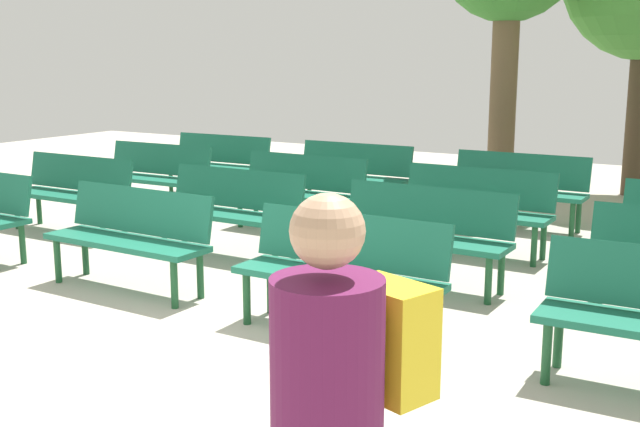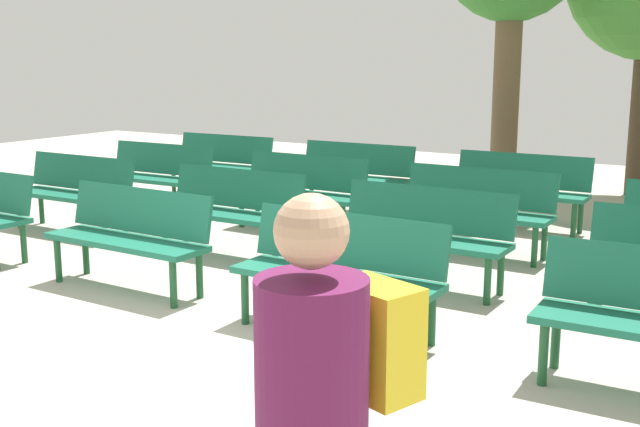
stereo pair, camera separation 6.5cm
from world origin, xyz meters
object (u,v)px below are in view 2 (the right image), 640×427
(bench_r1_c0, at_px, (75,188))
(bench_r3_c1, at_px, (354,172))
(bench_r1_c1, at_px, (231,206))
(bench_r2_c2, at_px, (476,205))
(bench_r2_c0, at_px, (157,173))
(bench_r2_c1, at_px, (301,188))
(visitor_with_backpack, at_px, (321,424))
(bench_r3_c0, at_px, (221,161))
(bench_r0_c2, at_px, (340,266))
(bench_r1_c2, at_px, (423,230))
(bench_r0_c1, at_px, (131,232))
(bench_r3_c2, at_px, (520,186))

(bench_r1_c0, distance_m, bench_r3_c1, 3.53)
(bench_r1_c1, height_order, bench_r3_c1, same)
(bench_r1_c1, xyz_separation_m, bench_r2_c2, (2.10, 1.37, 0.00))
(bench_r2_c2, bearing_deg, bench_r2_c0, -179.61)
(bench_r2_c1, bearing_deg, visitor_with_backpack, -56.17)
(bench_r3_c0, bearing_deg, bench_r2_c1, -32.13)
(bench_r0_c2, height_order, bench_r3_c1, same)
(bench_r2_c2, xyz_separation_m, bench_r3_c0, (-4.38, 1.31, 0.00))
(bench_r0_c2, distance_m, bench_r2_c0, 5.17)
(bench_r1_c0, distance_m, bench_r2_c0, 1.42)
(bench_r1_c2, height_order, bench_r3_c0, same)
(visitor_with_backpack, bearing_deg, bench_r1_c1, -31.29)
(bench_r0_c1, relative_size, bench_r2_c1, 1.00)
(bench_r3_c2, bearing_deg, bench_r1_c2, -90.63)
(bench_r0_c2, xyz_separation_m, visitor_with_backpack, (1.66, -2.98, 0.43))
(bench_r0_c1, relative_size, bench_r1_c0, 1.00)
(bench_r1_c1, xyz_separation_m, bench_r2_c1, (-0.02, 1.34, 0.00))
(bench_r0_c1, relative_size, bench_r3_c1, 1.00)
(bench_r0_c1, relative_size, visitor_with_backpack, 0.97)
(bench_r1_c0, relative_size, bench_r3_c0, 0.99)
(bench_r0_c1, bearing_deg, bench_r2_c0, 130.31)
(bench_r2_c1, height_order, bench_r3_c2, same)
(bench_r0_c1, distance_m, bench_r1_c1, 1.40)
(bench_r3_c2, distance_m, visitor_with_backpack, 7.39)
(bench_r3_c2, bearing_deg, bench_r1_c1, -127.97)
(bench_r2_c2, height_order, bench_r3_c1, same)
(bench_r2_c1, bearing_deg, bench_r2_c0, -179.58)
(bench_r1_c0, bearing_deg, bench_r2_c0, 91.36)
(bench_r2_c1, xyz_separation_m, bench_r3_c2, (2.13, 1.45, 0.00))
(bench_r1_c0, relative_size, bench_r1_c1, 1.00)
(bench_r0_c2, xyz_separation_m, bench_r3_c1, (-2.20, 4.15, 0.00))
(bench_r1_c1, relative_size, bench_r3_c0, 0.99)
(bench_r1_c1, bearing_deg, bench_r2_c1, 90.75)
(bench_r2_c1, height_order, bench_r2_c2, same)
(bench_r0_c2, xyz_separation_m, bench_r3_c2, (0.00, 4.20, 0.00))
(bench_r1_c1, relative_size, bench_r2_c1, 1.00)
(bench_r1_c2, xyz_separation_m, bench_r3_c2, (-0.01, 2.78, 0.00))
(bench_r3_c0, distance_m, visitor_with_backpack, 9.32)
(bench_r0_c1, xyz_separation_m, bench_r2_c2, (2.12, 2.77, 0.00))
(bench_r1_c0, height_order, bench_r2_c1, same)
(bench_r2_c1, relative_size, bench_r3_c0, 0.99)
(bench_r1_c2, xyz_separation_m, bench_r3_c1, (-2.22, 2.72, 0.00))
(bench_r1_c2, height_order, bench_r2_c1, same)
(bench_r2_c0, height_order, bench_r3_c0, same)
(bench_r2_c1, bearing_deg, bench_r2_c2, 1.12)
(bench_r1_c1, bearing_deg, bench_r1_c2, 0.12)
(bench_r1_c2, relative_size, bench_r2_c2, 1.00)
(bench_r1_c2, bearing_deg, bench_r0_c2, -90.37)
(bench_r2_c0, bearing_deg, bench_r1_c2, -18.65)
(bench_r2_c2, bearing_deg, bench_r3_c2, 89.72)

